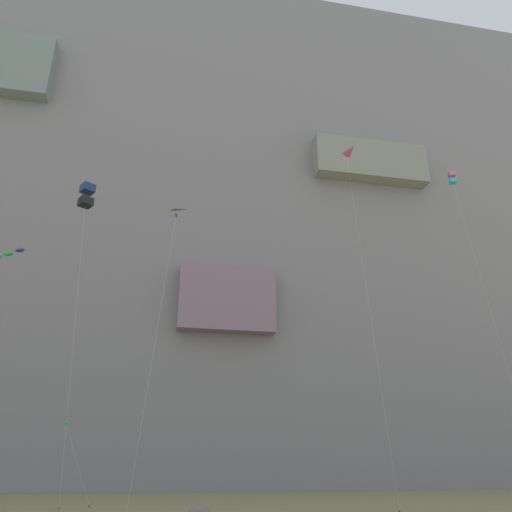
% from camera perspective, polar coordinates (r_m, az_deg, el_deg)
% --- Properties ---
extents(cliff_face, '(180.00, 31.47, 77.73)m').
position_cam_1_polar(cliff_face, '(83.46, -4.54, 3.08)').
color(cliff_face, gray).
rests_on(cliff_face, ground).
extents(kite_delta_upper_mid, '(3.96, 4.56, 6.04)m').
position_cam_1_polar(kite_delta_upper_mid, '(45.93, -21.06, -17.45)').
color(kite_delta_upper_mid, orange).
rests_on(kite_delta_upper_mid, ground).
extents(kite_box_front_field, '(0.87, 5.30, 34.19)m').
position_cam_1_polar(kite_box_front_field, '(62.91, 21.37, 8.12)').
color(kite_box_front_field, pink).
rests_on(kite_box_front_field, ground).
extents(kite_delta_near_cliff, '(2.03, 2.14, 27.44)m').
position_cam_1_polar(kite_delta_near_cliff, '(44.28, 9.99, 9.65)').
color(kite_delta_near_cliff, pink).
rests_on(kite_delta_near_cliff, ground).
extents(kite_box_high_right, '(2.37, 2.95, 26.52)m').
position_cam_1_polar(kite_box_high_right, '(48.53, -18.64, 6.49)').
color(kite_box_high_right, navy).
rests_on(kite_box_high_right, ground).
extents(kite_delta_mid_left, '(2.22, 4.80, 21.24)m').
position_cam_1_polar(kite_delta_mid_left, '(39.35, -9.44, 3.28)').
color(kite_delta_mid_left, green).
rests_on(kite_delta_mid_left, ground).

